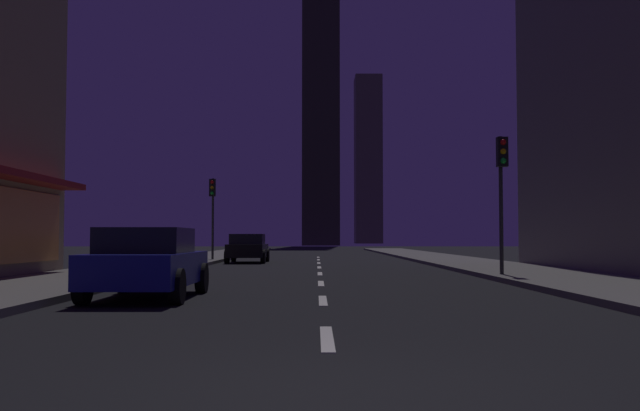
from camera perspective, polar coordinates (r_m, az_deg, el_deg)
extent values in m
cube|color=black|center=(37.51, -0.12, -4.65)|extent=(78.00, 136.00, 0.10)
cube|color=#605E59|center=(38.17, 10.48, -4.38)|extent=(4.00, 76.00, 0.15)
cube|color=#605E59|center=(38.13, -10.73, -4.38)|extent=(4.00, 76.00, 0.15)
cube|color=silver|center=(8.77, 0.57, -10.77)|extent=(0.16, 2.20, 0.01)
cube|color=silver|center=(13.94, 0.24, -7.76)|extent=(0.16, 2.20, 0.01)
cube|color=silver|center=(19.12, 0.08, -6.38)|extent=(0.16, 2.20, 0.01)
cube|color=silver|center=(24.32, 0.00, -5.59)|extent=(0.16, 2.20, 0.01)
cube|color=silver|center=(29.51, -0.06, -5.08)|extent=(0.16, 2.20, 0.01)
cube|color=silver|center=(34.71, -0.10, -4.72)|extent=(0.16, 2.20, 0.01)
cube|color=silver|center=(39.90, -0.13, -4.45)|extent=(0.16, 2.20, 0.01)
cube|color=silver|center=(45.10, -0.15, -4.25)|extent=(0.16, 2.20, 0.01)
cube|color=#2F2D23|center=(125.66, 0.06, 14.74)|extent=(6.34, 8.25, 77.72)
cube|color=brown|center=(166.09, 3.94, 3.72)|extent=(6.28, 8.07, 39.46)
cube|color=navy|center=(14.89, -13.84, -5.01)|extent=(1.80, 4.20, 0.65)
cube|color=black|center=(14.68, -13.99, -2.85)|extent=(1.64, 2.00, 0.55)
cylinder|color=black|center=(16.47, -15.70, -5.71)|extent=(0.22, 0.68, 0.68)
cylinder|color=black|center=(16.10, -9.61, -5.85)|extent=(0.22, 0.68, 0.68)
cylinder|color=black|center=(13.80, -18.80, -6.28)|extent=(0.22, 0.68, 0.68)
cylinder|color=black|center=(13.35, -11.56, -6.49)|extent=(0.22, 0.68, 0.68)
sphere|color=white|center=(17.00, -14.02, -4.54)|extent=(0.18, 0.18, 0.18)
sphere|color=white|center=(16.78, -10.36, -4.60)|extent=(0.18, 0.18, 0.18)
cube|color=black|center=(35.70, -5.90, -3.67)|extent=(1.80, 4.20, 0.65)
cube|color=black|center=(35.49, -5.93, -2.77)|extent=(1.64, 2.00, 0.55)
cylinder|color=black|center=(37.19, -7.05, -4.05)|extent=(0.22, 0.68, 0.68)
cylinder|color=black|center=(37.02, -4.34, -4.06)|extent=(0.22, 0.68, 0.68)
cylinder|color=black|center=(34.41, -7.60, -4.15)|extent=(0.22, 0.68, 0.68)
cylinder|color=black|center=(34.23, -4.67, -4.18)|extent=(0.22, 0.68, 0.68)
sphere|color=white|center=(37.79, -6.43, -3.53)|extent=(0.18, 0.18, 0.18)
sphere|color=white|center=(37.69, -4.77, -3.54)|extent=(0.18, 0.18, 0.18)
cylinder|color=red|center=(24.21, -14.14, -4.53)|extent=(0.22, 0.22, 0.55)
sphere|color=red|center=(24.20, -14.13, -3.88)|extent=(0.21, 0.21, 0.21)
cylinder|color=red|center=(24.22, -14.15, -5.11)|extent=(0.30, 0.30, 0.06)
cylinder|color=red|center=(24.25, -14.51, -4.46)|extent=(0.10, 0.10, 0.10)
cylinder|color=red|center=(24.17, -13.77, -4.47)|extent=(0.10, 0.10, 0.10)
cylinder|color=#2D2D2D|center=(21.97, 14.54, 0.04)|extent=(0.12, 0.12, 4.20)
cube|color=black|center=(21.91, 14.62, 4.25)|extent=(0.32, 0.24, 0.90)
sphere|color=red|center=(21.82, 14.70, 5.02)|extent=(0.18, 0.18, 0.18)
sphere|color=#F2B20C|center=(21.79, 14.71, 4.29)|extent=(0.18, 0.18, 0.18)
sphere|color=#19D833|center=(21.76, 14.72, 3.56)|extent=(0.18, 0.18, 0.18)
cylinder|color=#2D2D2D|center=(36.69, -8.73, -1.07)|extent=(0.12, 0.12, 4.20)
cube|color=black|center=(36.57, -8.76, 1.45)|extent=(0.32, 0.24, 0.90)
sphere|color=red|center=(36.46, -8.79, 1.90)|extent=(0.18, 0.18, 0.18)
sphere|color=#F2B20C|center=(36.44, -8.79, 1.46)|extent=(0.18, 0.18, 0.18)
sphere|color=#19D833|center=(36.42, -8.79, 1.02)|extent=(0.18, 0.18, 0.18)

